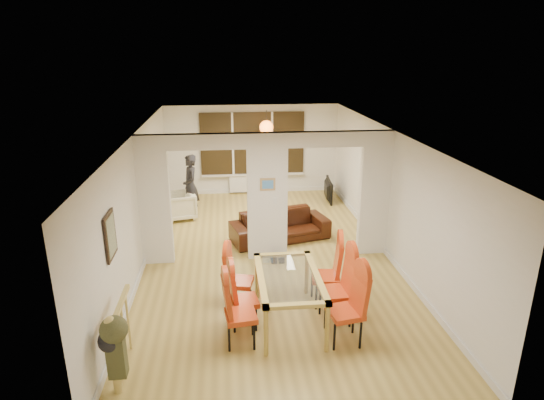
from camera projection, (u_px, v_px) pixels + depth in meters
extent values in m
cube|color=tan|center=(267.00, 257.00, 9.46)|extent=(5.00, 9.00, 0.01)
cube|color=white|center=(267.00, 197.00, 9.04)|extent=(5.00, 0.18, 2.60)
cube|color=black|center=(252.00, 143.00, 13.17)|extent=(3.00, 0.08, 1.80)
cube|color=white|center=(253.00, 183.00, 13.51)|extent=(1.40, 0.08, 0.50)
sphere|color=orange|center=(266.00, 127.00, 11.92)|extent=(0.36, 0.36, 0.36)
cube|color=gray|center=(110.00, 236.00, 6.44)|extent=(0.04, 0.52, 0.67)
cube|color=#4C8CD8|center=(268.00, 184.00, 8.86)|extent=(0.30, 0.03, 0.25)
imported|color=black|center=(280.00, 226.00, 10.23)|extent=(2.33, 1.39, 0.64)
imported|color=#EDE9C9|center=(180.00, 206.00, 11.48)|extent=(0.88, 0.89, 0.68)
imported|color=black|center=(191.00, 186.00, 11.48)|extent=(0.67, 0.54, 1.61)
imported|color=black|center=(325.00, 190.00, 12.89)|extent=(1.06, 0.23, 0.60)
cylinder|color=#143F19|center=(275.00, 206.00, 11.42)|extent=(0.07, 0.07, 0.29)
imported|color=#352612|center=(272.00, 210.00, 11.51)|extent=(0.21, 0.21, 0.05)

